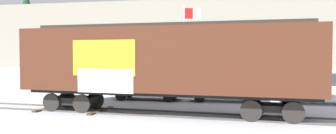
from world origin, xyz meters
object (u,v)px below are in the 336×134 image
(flagpole, at_px, (188,33))
(parked_car_white, at_px, (320,88))
(freight_car, at_px, (165,61))
(parked_car_black, at_px, (148,87))
(parked_car_silver, at_px, (224,87))

(flagpole, distance_m, parked_car_white, 13.22)
(freight_car, relative_size, parked_car_black, 3.17)
(parked_car_black, distance_m, parked_car_white, 10.27)
(flagpole, relative_size, parked_car_silver, 1.62)
(freight_car, bearing_deg, parked_car_black, 114.21)
(parked_car_white, bearing_deg, parked_car_silver, -179.06)
(freight_car, bearing_deg, flagpole, 94.37)
(flagpole, height_order, parked_car_white, flagpole)
(freight_car, xyz_separation_m, parked_car_silver, (2.51, 5.27, -1.71))
(freight_car, xyz_separation_m, parked_car_white, (8.01, 5.36, -1.66))
(parked_car_black, bearing_deg, parked_car_white, 1.98)
(parked_car_black, relative_size, parked_car_white, 0.93)
(parked_car_black, xyz_separation_m, parked_car_white, (10.26, 0.36, 0.07))
(parked_car_silver, bearing_deg, freight_car, -115.48)
(flagpole, bearing_deg, freight_car, -85.63)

